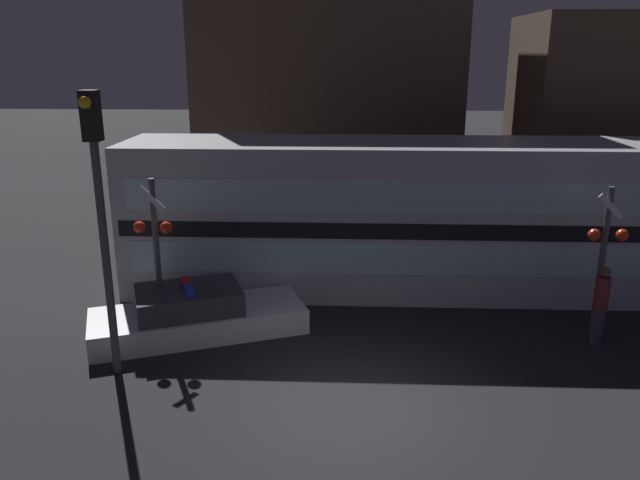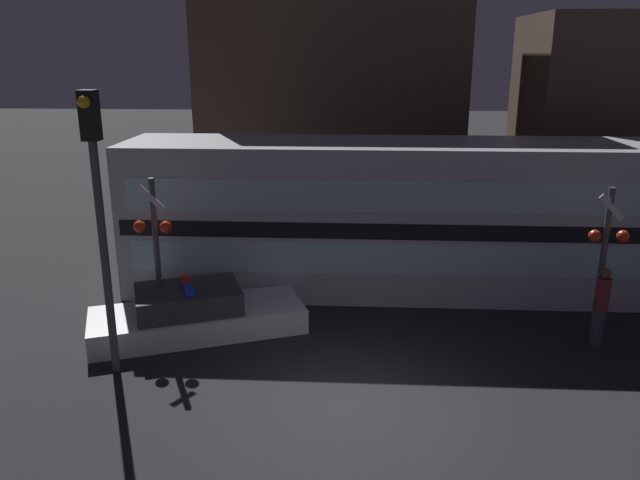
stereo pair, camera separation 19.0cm
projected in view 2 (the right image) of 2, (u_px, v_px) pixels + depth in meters
name	position (u px, v px, depth m)	size (l,w,h in m)	color
ground_plane	(347.00, 409.00, 11.24)	(120.00, 120.00, 0.00)	black
train	(425.00, 217.00, 16.49)	(15.77, 2.92, 3.97)	#B7BABF
police_car	(195.00, 314.00, 14.22)	(5.08, 3.33, 1.22)	silver
pedestrian	(601.00, 306.00, 13.43)	(0.30, 0.30, 1.80)	#3F384C
crossing_signal_near	(605.00, 252.00, 13.54)	(0.86, 0.35, 3.43)	#4C4C51
crossing_signal_far	(155.00, 243.00, 13.97)	(0.86, 0.35, 3.55)	#4C4C51
traffic_light_corner	(98.00, 199.00, 11.61)	(0.30, 0.46, 5.54)	#4C4C51
building_left	(333.00, 73.00, 23.96)	(9.54, 6.09, 10.78)	brown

